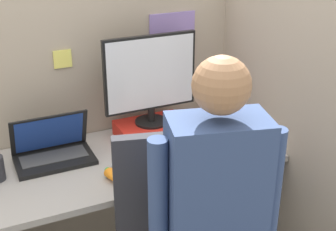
# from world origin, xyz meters

# --- Properties ---
(cubicle_panel_back) EXTENTS (1.94, 0.05, 1.55)m
(cubicle_panel_back) POSITION_xyz_m (0.00, 0.66, 0.78)
(cubicle_panel_back) COLOR tan
(cubicle_panel_back) RESTS_ON ground
(cubicle_panel_right) EXTENTS (0.04, 1.26, 1.55)m
(cubicle_panel_right) POSITION_xyz_m (0.74, 0.25, 0.77)
(cubicle_panel_right) COLOR tan
(cubicle_panel_right) RESTS_ON ground
(desk) EXTENTS (1.44, 0.64, 0.70)m
(desk) POSITION_xyz_m (0.00, 0.32, 0.53)
(desk) COLOR #9E9993
(desk) RESTS_ON ground
(paper_box) EXTENTS (0.35, 0.22, 0.08)m
(paper_box) POSITION_xyz_m (0.21, 0.46, 0.74)
(paper_box) COLOR red
(paper_box) RESTS_ON desk
(monitor) EXTENTS (0.47, 0.17, 0.45)m
(monitor) POSITION_xyz_m (0.21, 0.47, 1.03)
(monitor) COLOR black
(monitor) RESTS_ON paper_box
(laptop) EXTENTS (0.35, 0.22, 0.22)m
(laptop) POSITION_xyz_m (-0.30, 0.43, 0.75)
(laptop) COLOR black
(laptop) RESTS_ON desk
(mouse) EXTENTS (0.06, 0.04, 0.03)m
(mouse) POSITION_xyz_m (-0.06, 0.24, 0.72)
(mouse) COLOR silver
(mouse) RESTS_ON desk
(stapler) EXTENTS (0.04, 0.15, 0.06)m
(stapler) POSITION_xyz_m (0.62, 0.30, 0.73)
(stapler) COLOR #2D2D33
(stapler) RESTS_ON desk
(carrot_toy) EXTENTS (0.05, 0.12, 0.05)m
(carrot_toy) POSITION_xyz_m (-0.12, 0.13, 0.73)
(carrot_toy) COLOR orange
(carrot_toy) RESTS_ON desk
(person) EXTENTS (0.47, 0.45, 1.37)m
(person) POSITION_xyz_m (0.12, -0.39, 0.80)
(person) COLOR #282D4C
(person) RESTS_ON ground
(coffee_mug) EXTENTS (0.09, 0.09, 0.11)m
(coffee_mug) POSITION_xyz_m (0.57, 0.47, 0.76)
(coffee_mug) COLOR #A3332D
(coffee_mug) RESTS_ON desk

